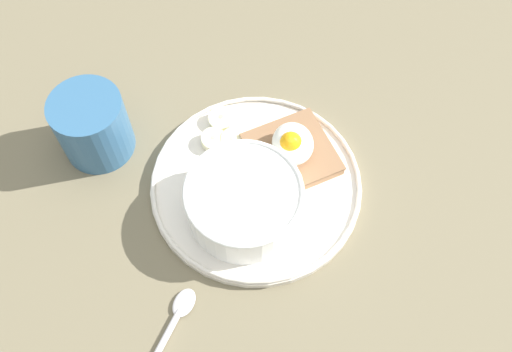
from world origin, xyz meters
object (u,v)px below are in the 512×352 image
(banana_slice_left, at_px, (213,140))
(spoon, at_px, (173,324))
(banana_slice_front, at_px, (221,119))
(banana_slice_back, at_px, (232,140))
(oatmeal_bowl, at_px, (244,201))
(toast_slice, at_px, (292,154))
(coffee_mug, at_px, (92,125))
(poached_egg, at_px, (292,144))

(banana_slice_left, relative_size, spoon, 0.42)
(banana_slice_front, distance_m, banana_slice_back, 0.04)
(oatmeal_bowl, relative_size, spoon, 1.27)
(banana_slice_front, bearing_deg, oatmeal_bowl, 7.08)
(oatmeal_bowl, bearing_deg, banana_slice_front, -172.92)
(toast_slice, bearing_deg, oatmeal_bowl, -44.25)
(toast_slice, relative_size, coffee_mug, 1.40)
(banana_slice_left, distance_m, spoon, 0.24)
(banana_slice_front, relative_size, banana_slice_left, 0.88)
(toast_slice, distance_m, poached_egg, 0.03)
(banana_slice_left, xyz_separation_m, coffee_mug, (-0.02, -0.15, 0.03))
(poached_egg, distance_m, spoon, 0.26)
(coffee_mug, bearing_deg, banana_slice_front, 93.86)
(banana_slice_back, relative_size, coffee_mug, 0.46)
(banana_slice_left, bearing_deg, toast_slice, 71.35)
(banana_slice_back, distance_m, coffee_mug, 0.18)
(poached_egg, bearing_deg, banana_slice_left, -109.30)
(toast_slice, bearing_deg, banana_slice_back, -112.09)
(poached_egg, height_order, banana_slice_back, poached_egg)
(poached_egg, relative_size, banana_slice_back, 1.67)
(banana_slice_back, bearing_deg, oatmeal_bowl, 2.90)
(banana_slice_front, distance_m, coffee_mug, 0.17)
(banana_slice_back, distance_m, spoon, 0.25)
(poached_egg, relative_size, banana_slice_front, 1.74)
(banana_slice_back, bearing_deg, spoon, -21.50)
(toast_slice, xyz_separation_m, banana_slice_left, (-0.03, -0.10, -0.00))
(oatmeal_bowl, bearing_deg, spoon, -36.66)
(coffee_mug, bearing_deg, poached_egg, 77.55)
(coffee_mug, bearing_deg, spoon, 18.57)
(banana_slice_left, xyz_separation_m, spoon, (0.24, -0.07, -0.01))
(oatmeal_bowl, distance_m, banana_slice_back, 0.10)
(oatmeal_bowl, relative_size, banana_slice_back, 3.34)
(toast_slice, height_order, banana_slice_left, toast_slice)
(oatmeal_bowl, xyz_separation_m, toast_slice, (-0.07, 0.07, -0.02))
(coffee_mug, bearing_deg, toast_slice, 77.80)
(banana_slice_front, distance_m, banana_slice_left, 0.03)
(banana_slice_front, relative_size, coffee_mug, 0.44)
(oatmeal_bowl, xyz_separation_m, banana_slice_back, (-0.10, -0.01, -0.02))
(toast_slice, xyz_separation_m, coffee_mug, (-0.05, -0.25, 0.03))
(banana_slice_left, distance_m, coffee_mug, 0.16)
(oatmeal_bowl, xyz_separation_m, poached_egg, (-0.07, 0.07, 0.01))
(oatmeal_bowl, distance_m, spoon, 0.17)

